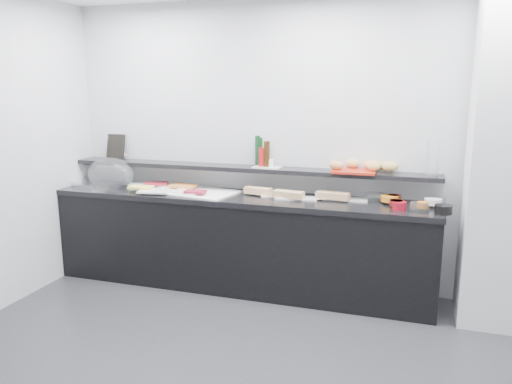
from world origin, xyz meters
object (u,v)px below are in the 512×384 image
(cloche_base, at_px, (94,184))
(condiment_tray, at_px, (267,167))
(sandwich_plate_mid, at_px, (296,198))
(framed_print, at_px, (116,147))
(carafe, at_px, (432,159))
(bread_tray, at_px, (354,171))

(cloche_base, height_order, condiment_tray, condiment_tray)
(sandwich_plate_mid, distance_m, framed_print, 2.05)
(cloche_base, height_order, sandwich_plate_mid, cloche_base)
(cloche_base, xyz_separation_m, framed_print, (0.12, 0.25, 0.36))
(sandwich_plate_mid, bearing_deg, cloche_base, 173.39)
(sandwich_plate_mid, height_order, carafe, carafe)
(condiment_tray, bearing_deg, bread_tray, 3.33)
(cloche_base, bearing_deg, carafe, 27.17)
(cloche_base, relative_size, sandwich_plate_mid, 1.20)
(cloche_base, relative_size, carafe, 1.53)
(sandwich_plate_mid, relative_size, carafe, 1.27)
(sandwich_plate_mid, height_order, condiment_tray, condiment_tray)
(framed_print, relative_size, carafe, 0.87)
(bread_tray, bearing_deg, carafe, -1.41)
(sandwich_plate_mid, xyz_separation_m, framed_print, (-2.01, 0.23, 0.37))
(condiment_tray, distance_m, bread_tray, 0.81)
(cloche_base, relative_size, bread_tray, 1.21)
(sandwich_plate_mid, xyz_separation_m, carafe, (1.15, 0.13, 0.39))
(sandwich_plate_mid, relative_size, condiment_tray, 1.49)
(bread_tray, bearing_deg, sandwich_plate_mid, -168.02)
(cloche_base, relative_size, framed_print, 1.76)
(sandwich_plate_mid, height_order, framed_print, framed_print)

